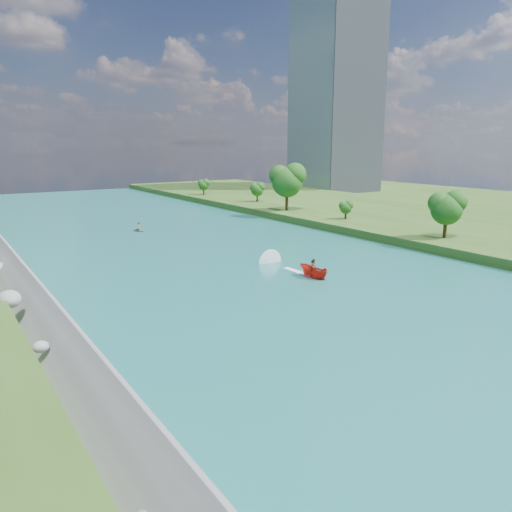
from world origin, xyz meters
TOP-DOWN VIEW (x-y plane):
  - ground at (0.00, 0.00)m, footprint 260.00×260.00m
  - river_water at (0.00, 20.00)m, footprint 55.00×240.00m
  - berm_east at (49.50, 20.00)m, footprint 44.00×240.00m
  - riprap_bank at (-25.86, 19.30)m, footprint 4.36×236.00m
  - office_tower at (82.50, 95.00)m, footprint 22.00×22.00m
  - trees_east at (33.89, 15.96)m, footprint 14.24×136.89m
  - motorboat at (5.25, 13.04)m, footprint 3.60×18.94m
  - raft at (-0.74, 53.26)m, footprint 2.17×2.81m

SIDE VIEW (x-z plane):
  - ground at x=0.00m, z-range 0.00..0.00m
  - river_water at x=0.00m, z-range 0.00..0.10m
  - raft at x=-0.74m, z-range -0.36..1.28m
  - berm_east at x=49.50m, z-range 0.00..1.50m
  - motorboat at x=5.25m, z-range -0.30..1.90m
  - riprap_bank at x=-25.86m, z-range -0.33..3.96m
  - trees_east at x=33.89m, z-range 0.43..12.05m
  - office_tower at x=82.50m, z-range 0.00..60.00m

